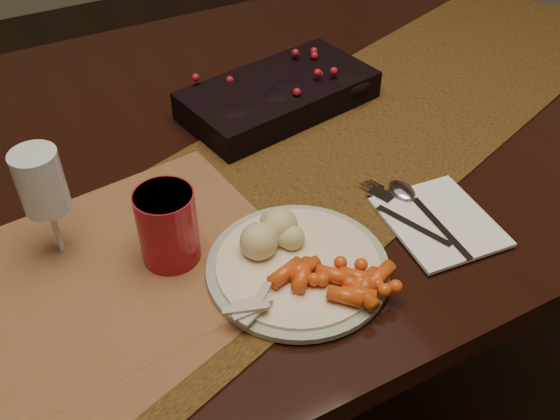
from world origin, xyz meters
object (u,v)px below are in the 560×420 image
dining_table (229,296)px  napkin (439,221)px  turkey_shreds (253,305)px  wine_glass (48,206)px  baby_carrots (334,277)px  dinner_plate (298,266)px  red_cup (168,226)px  mashed_potatoes (272,225)px  placemat_main (109,270)px  centerpiece (279,91)px

dining_table → napkin: (0.20, -0.32, 0.38)m
turkey_shreds → wine_glass: (-0.17, 0.23, 0.05)m
dining_table → baby_carrots: (0.00, -0.36, 0.41)m
dining_table → turkey_shreds: size_ratio=26.82×
dinner_plate → napkin: (0.22, -0.02, -0.00)m
napkin → red_cup: size_ratio=1.53×
mashed_potatoes → wine_glass: bearing=152.8°
dining_table → dinner_plate: size_ratio=7.57×
red_cup → wine_glass: wine_glass is taller
turkey_shreds → napkin: bearing=5.2°
turkey_shreds → red_cup: red_cup is taller
dinner_plate → red_cup: 0.17m
baby_carrots → placemat_main: bearing=144.4°
centerpiece → red_cup: red_cup is taller
baby_carrots → turkey_shreds: baby_carrots is taller
placemat_main → dinner_plate: size_ratio=1.88×
placemat_main → wine_glass: bearing=116.8°
mashed_potatoes → napkin: mashed_potatoes is taller
centerpiece → turkey_shreds: 0.48m
baby_carrots → wine_glass: size_ratio=0.75×
baby_carrots → napkin: (0.20, 0.04, -0.02)m
napkin → red_cup: red_cup is taller
red_cup → centerpiece: bearing=40.8°
dining_table → red_cup: 0.50m
wine_glass → dinner_plate: bearing=-35.1°
turkey_shreds → napkin: size_ratio=0.42×
turkey_shreds → dining_table: bearing=73.3°
napkin → wine_glass: size_ratio=0.99×
dinner_plate → napkin: 0.22m
placemat_main → red_cup: size_ratio=4.23×
red_cup → dining_table: bearing=53.3°
mashed_potatoes → wine_glass: size_ratio=0.52×
dining_table → placemat_main: bearing=-141.1°
placemat_main → baby_carrots: 0.29m
centerpiece → turkey_shreds: bearing=-121.8°
placemat_main → red_cup: red_cup is taller
dinner_plate → mashed_potatoes: bearing=99.7°
centerpiece → wine_glass: (-0.43, -0.18, 0.05)m
dining_table → baby_carrots: 0.54m
baby_carrots → napkin: baby_carrots is taller
napkin → turkey_shreds: bearing=-169.2°
centerpiece → turkey_shreds: centerpiece is taller
dinner_plate → red_cup: bearing=142.9°
placemat_main → red_cup: bearing=-17.4°
placemat_main → mashed_potatoes: size_ratio=5.25×
dining_table → red_cup: red_cup is taller
wine_glass → napkin: bearing=-22.5°
centerpiece → placemat_main: 0.45m
mashed_potatoes → turkey_shreds: mashed_potatoes is taller
placemat_main → wine_glass: size_ratio=2.75×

